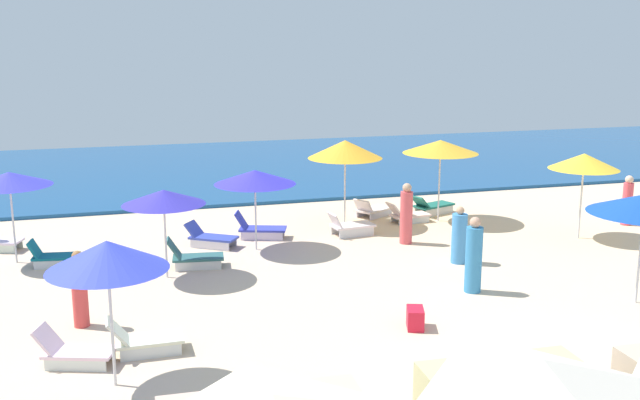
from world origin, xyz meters
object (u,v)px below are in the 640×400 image
umbrella_4 (584,161)px  lounge_chair_8_0 (210,238)px  umbrella_5 (9,179)px  beachgoer_0 (627,201)px  umbrella_6 (345,149)px  beachgoer_2 (80,291)px  lounge_chair_6_0 (350,226)px  cooler_box_0 (415,318)px  lounge_chair_7_1 (431,206)px  lounge_chair_7_0 (407,215)px  beachgoer_4 (474,257)px  lounge_chair_6_1 (372,209)px  lounge_chair_0_0 (74,351)px  lounge_chair_1_0 (193,257)px  umbrella_8 (255,177)px  lounge_chair_0_1 (143,339)px  umbrella_7 (440,147)px  lounge_chair_8_1 (259,229)px  beachgoer_5 (459,237)px  umbrella_1 (164,197)px  umbrella_0 (107,255)px  beachgoer_7 (406,215)px

umbrella_4 → lounge_chair_8_0: bearing=168.9°
umbrella_5 → beachgoer_0: (17.62, -0.97, -1.44)m
umbrella_6 → beachgoer_2: umbrella_6 is taller
umbrella_5 → lounge_chair_6_0: bearing=1.2°
cooler_box_0 → lounge_chair_7_1: bearing=-7.9°
lounge_chair_7_0 → beachgoer_4: bearing=162.7°
umbrella_6 → lounge_chair_6_1: (1.18, 0.77, -2.11)m
lounge_chair_0_0 → lounge_chair_1_0: size_ratio=1.00×
umbrella_6 → umbrella_8: size_ratio=1.19×
lounge_chair_0_1 → umbrella_7: bearing=-51.5°
lounge_chair_1_0 → lounge_chair_8_1: size_ratio=0.93×
lounge_chair_8_1 → beachgoer_2: (-4.71, -5.53, 0.46)m
lounge_chair_0_0 → lounge_chair_6_1: 12.53m
umbrella_7 → lounge_chair_0_0: bearing=-143.5°
beachgoer_4 → beachgoer_5: size_ratio=1.18×
umbrella_6 → umbrella_7: umbrella_6 is taller
umbrella_1 → umbrella_5: umbrella_5 is taller
umbrella_6 → umbrella_7: 3.00m
cooler_box_0 → umbrella_5: bearing=68.1°
lounge_chair_8_0 → lounge_chair_7_0: bearing=-46.7°
umbrella_6 → beachgoer_5: umbrella_6 is taller
lounge_chair_6_1 → lounge_chair_8_1: size_ratio=0.93×
umbrella_0 → lounge_chair_0_1: bearing=65.9°
beachgoer_4 → beachgoer_7: 4.16m
lounge_chair_0_1 → cooler_box_0: lounge_chair_0_1 is taller
umbrella_0 → lounge_chair_0_0: 2.33m
umbrella_6 → beachgoer_7: (1.02, -2.43, -1.54)m
lounge_chair_7_1 → umbrella_1: bearing=95.5°
lounge_chair_0_1 → beachgoer_5: beachgoer_5 is taller
umbrella_6 → beachgoer_0: bearing=-15.7°
lounge_chair_6_1 → umbrella_0: bearing=110.0°
beachgoer_0 → beachgoer_5: beachgoer_0 is taller
umbrella_8 → beachgoer_5: 5.58m
lounge_chair_6_1 → umbrella_1: bearing=92.3°
cooler_box_0 → beachgoer_2: bearing=91.5°
beachgoer_0 → lounge_chair_8_0: bearing=23.3°
lounge_chair_7_1 → umbrella_4: bearing=-163.9°
umbrella_5 → lounge_chair_6_1: (10.46, 2.14, -1.94)m
umbrella_6 → beachgoer_7: size_ratio=1.53×
lounge_chair_0_0 → lounge_chair_8_0: bearing=-7.2°
beachgoer_2 → lounge_chair_7_0: bearing=124.8°
beachgoer_7 → cooler_box_0: bearing=-128.0°
umbrella_6 → beachgoer_7: umbrella_6 is taller
umbrella_5 → umbrella_6: (9.28, 1.37, 0.17)m
umbrella_6 → lounge_chair_6_1: size_ratio=1.82×
umbrella_5 → beachgoer_4: 11.55m
lounge_chair_0_0 → beachgoer_4: beachgoer_4 is taller
lounge_chair_6_0 → beachgoer_7: beachgoer_7 is taller
lounge_chair_8_1 → beachgoer_5: size_ratio=1.06×
lounge_chair_1_0 → lounge_chair_8_1: same height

